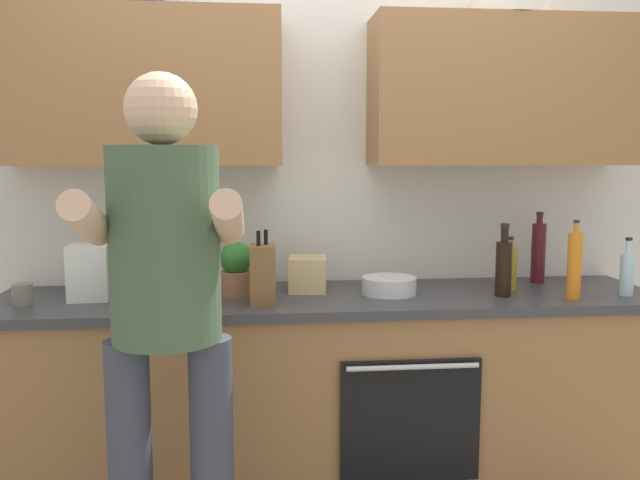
# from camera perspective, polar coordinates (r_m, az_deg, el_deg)

# --- Properties ---
(back_wall_unit) EXTENTS (4.00, 0.39, 2.50)m
(back_wall_unit) POSITION_cam_1_polar(r_m,az_deg,el_deg) (3.02, 0.40, 7.51)
(back_wall_unit) COLOR silver
(back_wall_unit) RESTS_ON ground
(counter) EXTENTS (2.84, 0.67, 0.90)m
(counter) POSITION_cam_1_polar(r_m,az_deg,el_deg) (2.94, 0.96, -13.38)
(counter) COLOR olive
(counter) RESTS_ON ground
(person_standing) EXTENTS (0.49, 0.45, 1.74)m
(person_standing) POSITION_cam_1_polar(r_m,az_deg,el_deg) (2.11, -13.22, -5.37)
(person_standing) COLOR #383D4C
(person_standing) RESTS_ON ground
(bottle_vinegar) EXTENTS (0.05, 0.05, 0.28)m
(bottle_vinegar) POSITION_cam_1_polar(r_m,az_deg,el_deg) (2.68, -16.77, -3.01)
(bottle_vinegar) COLOR brown
(bottle_vinegar) RESTS_ON counter
(bottle_juice) EXTENTS (0.06, 0.06, 0.33)m
(bottle_juice) POSITION_cam_1_polar(r_m,az_deg,el_deg) (2.90, 21.26, -2.05)
(bottle_juice) COLOR orange
(bottle_juice) RESTS_ON counter
(bottle_wine) EXTENTS (0.06, 0.06, 0.33)m
(bottle_wine) POSITION_cam_1_polar(r_m,az_deg,el_deg) (3.22, 18.47, -0.99)
(bottle_wine) COLOR #471419
(bottle_wine) RESTS_ON counter
(bottle_soy) EXTENTS (0.07, 0.07, 0.31)m
(bottle_soy) POSITION_cam_1_polar(r_m,az_deg,el_deg) (2.87, 15.68, -2.24)
(bottle_soy) COLOR black
(bottle_soy) RESTS_ON counter
(bottle_water) EXTENTS (0.06, 0.06, 0.25)m
(bottle_water) POSITION_cam_1_polar(r_m,az_deg,el_deg) (3.08, 25.16, -2.59)
(bottle_water) COLOR silver
(bottle_water) RESTS_ON counter
(bottle_oil) EXTENTS (0.07, 0.07, 0.24)m
(bottle_oil) POSITION_cam_1_polar(r_m,az_deg,el_deg) (3.02, 16.12, -2.30)
(bottle_oil) COLOR olive
(bottle_oil) RESTS_ON counter
(cup_stoneware) EXTENTS (0.08, 0.08, 0.08)m
(cup_stoneware) POSITION_cam_1_polar(r_m,az_deg,el_deg) (2.88, -24.48, -4.33)
(cup_stoneware) COLOR slate
(cup_stoneware) RESTS_ON counter
(cup_ceramic) EXTENTS (0.08, 0.08, 0.08)m
(cup_ceramic) POSITION_cam_1_polar(r_m,az_deg,el_deg) (2.62, -11.01, -4.90)
(cup_ceramic) COLOR #BF4C47
(cup_ceramic) RESTS_ON counter
(mixing_bowl) EXTENTS (0.23, 0.23, 0.07)m
(mixing_bowl) POSITION_cam_1_polar(r_m,az_deg,el_deg) (2.84, 6.03, -3.95)
(mixing_bowl) COLOR silver
(mixing_bowl) RESTS_ON counter
(knife_block) EXTENTS (0.10, 0.14, 0.30)m
(knife_block) POSITION_cam_1_polar(r_m,az_deg,el_deg) (2.64, -5.02, -2.98)
(knife_block) COLOR brown
(knife_block) RESTS_ON counter
(potted_herb) EXTENTS (0.14, 0.14, 0.23)m
(potted_herb) POSITION_cam_1_polar(r_m,az_deg,el_deg) (2.81, -7.28, -2.50)
(potted_herb) COLOR #9E6647
(potted_herb) RESTS_ON counter
(grocery_bag_rice) EXTENTS (0.20, 0.20, 0.23)m
(grocery_bag_rice) POSITION_cam_1_polar(r_m,az_deg,el_deg) (2.85, -12.71, -2.50)
(grocery_bag_rice) COLOR beige
(grocery_bag_rice) RESTS_ON counter
(grocery_bag_bread) EXTENTS (0.18, 0.21, 0.15)m
(grocery_bag_bread) POSITION_cam_1_polar(r_m,az_deg,el_deg) (2.88, -1.08, -2.96)
(grocery_bag_bread) COLOR tan
(grocery_bag_bread) RESTS_ON counter
(grocery_bag_produce) EXTENTS (0.18, 0.21, 0.23)m
(grocery_bag_produce) POSITION_cam_1_polar(r_m,az_deg,el_deg) (2.89, -19.38, -2.59)
(grocery_bag_produce) COLOR silver
(grocery_bag_produce) RESTS_ON counter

